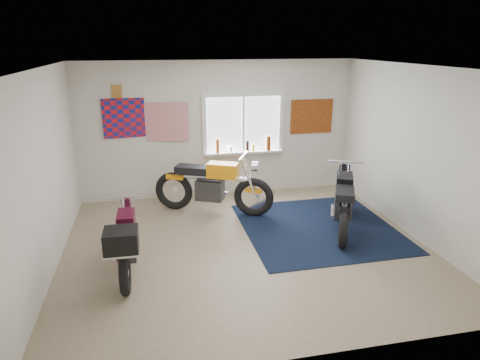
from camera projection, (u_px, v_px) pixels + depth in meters
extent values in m
plane|color=#9E896B|center=(246.00, 247.00, 6.63)|extent=(5.50, 5.50, 0.00)
plane|color=white|center=(247.00, 67.00, 5.79)|extent=(5.50, 5.50, 0.00)
plane|color=silver|center=(219.00, 130.00, 8.53)|extent=(5.50, 0.00, 5.50)
plane|color=silver|center=(308.00, 236.00, 3.88)|extent=(5.50, 0.00, 5.50)
plane|color=silver|center=(44.00, 175.00, 5.66)|extent=(0.00, 5.00, 5.00)
plane|color=silver|center=(416.00, 153.00, 6.75)|extent=(0.00, 5.00, 5.00)
cube|color=black|center=(318.00, 227.00, 7.30)|extent=(2.52, 2.62, 0.01)
cube|color=white|center=(243.00, 124.00, 8.59)|extent=(1.50, 0.02, 1.10)
cube|color=white|center=(243.00, 94.00, 8.39)|extent=(1.66, 0.06, 0.08)
cube|color=white|center=(243.00, 153.00, 8.76)|extent=(1.66, 0.06, 0.08)
cube|color=white|center=(204.00, 126.00, 8.42)|extent=(0.08, 0.06, 1.10)
cube|color=white|center=(281.00, 123.00, 8.73)|extent=(0.08, 0.06, 1.10)
cube|color=white|center=(243.00, 124.00, 8.57)|extent=(0.04, 0.06, 1.10)
cube|color=white|center=(244.00, 152.00, 8.69)|extent=(1.60, 0.16, 0.04)
cylinder|color=#933E15|center=(218.00, 146.00, 8.53)|extent=(0.07, 0.07, 0.28)
cylinder|color=white|center=(231.00, 149.00, 8.61)|extent=(0.06, 0.06, 0.12)
cylinder|color=black|center=(247.00, 146.00, 8.66)|extent=(0.06, 0.06, 0.22)
cylinder|color=gold|center=(253.00, 148.00, 8.70)|extent=(0.05, 0.05, 0.14)
cylinder|color=brown|center=(268.00, 143.00, 8.73)|extent=(0.09, 0.09, 0.30)
plane|color=red|center=(130.00, 118.00, 8.08)|extent=(1.00, 0.07, 1.00)
plane|color=red|center=(165.00, 122.00, 8.23)|extent=(0.90, 0.09, 0.90)
cube|color=#A06B2D|center=(117.00, 91.00, 7.89)|extent=(0.18, 0.02, 0.24)
cube|color=#A54C14|center=(312.00, 116.00, 8.84)|extent=(0.90, 0.03, 0.70)
torus|color=black|center=(254.00, 197.00, 7.69)|extent=(0.72, 0.43, 0.73)
torus|color=black|center=(174.00, 191.00, 8.01)|extent=(0.72, 0.43, 0.73)
cylinder|color=white|center=(254.00, 197.00, 7.69)|extent=(0.15, 0.15, 0.12)
cylinder|color=white|center=(174.00, 191.00, 8.01)|extent=(0.15, 0.15, 0.12)
cylinder|color=white|center=(213.00, 178.00, 7.76)|extent=(1.29, 0.66, 0.10)
cube|color=#2E2E30|center=(210.00, 190.00, 7.84)|extent=(0.57, 0.48, 0.37)
cylinder|color=white|center=(213.00, 192.00, 8.04)|extent=(0.58, 0.32, 0.08)
cube|color=orange|center=(223.00, 170.00, 7.67)|extent=(0.61, 0.49, 0.26)
cube|color=black|center=(192.00, 169.00, 7.80)|extent=(0.67, 0.53, 0.13)
cube|color=orange|center=(176.00, 176.00, 7.91)|extent=(0.37, 0.30, 0.09)
cube|color=orange|center=(254.00, 190.00, 7.65)|extent=(0.34, 0.27, 0.05)
cylinder|color=white|center=(243.00, 156.00, 7.50)|extent=(0.32, 0.63, 0.04)
cylinder|color=white|center=(255.00, 166.00, 7.51)|extent=(0.17, 0.20, 0.17)
torus|color=black|center=(342.00, 196.00, 7.86)|extent=(0.38, 0.63, 0.64)
torus|color=black|center=(343.00, 228.00, 6.54)|extent=(0.38, 0.63, 0.64)
cylinder|color=white|center=(342.00, 196.00, 7.86)|extent=(0.14, 0.14, 0.11)
cylinder|color=white|center=(343.00, 228.00, 6.54)|extent=(0.14, 0.14, 0.11)
cylinder|color=white|center=(344.00, 193.00, 7.10)|extent=(0.61, 1.20, 0.09)
cube|color=#2E2E30|center=(343.00, 207.00, 7.12)|extent=(0.44, 0.53, 0.34)
cylinder|color=white|center=(333.00, 212.00, 7.19)|extent=(0.29, 0.54, 0.07)
cube|color=black|center=(345.00, 182.00, 7.23)|extent=(0.45, 0.57, 0.24)
cube|color=black|center=(345.00, 193.00, 6.74)|extent=(0.49, 0.62, 0.12)
cube|color=black|center=(345.00, 209.00, 6.50)|extent=(0.27, 0.34, 0.08)
cube|color=black|center=(343.00, 190.00, 7.82)|extent=(0.25, 0.32, 0.05)
cylinder|color=white|center=(345.00, 162.00, 7.47)|extent=(0.59, 0.29, 0.04)
cylinder|color=white|center=(344.00, 167.00, 7.70)|extent=(0.19, 0.16, 0.16)
torus|color=black|center=(130.00, 232.00, 6.48)|extent=(0.13, 0.58, 0.57)
torus|color=black|center=(125.00, 273.00, 5.32)|extent=(0.13, 0.58, 0.57)
cylinder|color=white|center=(130.00, 232.00, 6.48)|extent=(0.09, 0.10, 0.10)
cylinder|color=white|center=(125.00, 273.00, 5.32)|extent=(0.09, 0.10, 0.10)
cylinder|color=white|center=(126.00, 233.00, 5.82)|extent=(0.10, 1.11, 0.08)
cube|color=#2E2E30|center=(127.00, 247.00, 5.84)|extent=(0.25, 0.40, 0.30)
cylinder|color=white|center=(117.00, 254.00, 5.84)|extent=(0.07, 0.49, 0.06)
cube|color=#400A1B|center=(126.00, 220.00, 5.93)|extent=(0.24, 0.45, 0.21)
cube|color=black|center=(124.00, 236.00, 5.50)|extent=(0.26, 0.49, 0.11)
cube|color=#400A1B|center=(124.00, 254.00, 5.29)|extent=(0.15, 0.27, 0.07)
cube|color=#400A1B|center=(129.00, 225.00, 6.44)|extent=(0.13, 0.25, 0.04)
cylinder|color=white|center=(126.00, 197.00, 6.14)|extent=(0.55, 0.04, 0.03)
cylinder|color=white|center=(127.00, 202.00, 6.35)|extent=(0.14, 0.09, 0.14)
cube|color=black|center=(121.00, 240.00, 5.09)|extent=(0.40, 0.38, 0.27)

